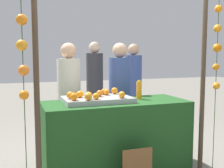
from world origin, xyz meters
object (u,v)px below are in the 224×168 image
at_px(orange_0, 89,95).
at_px(vendor_left, 69,105).
at_px(stall_counter, 116,136).
at_px(orange_1, 88,96).
at_px(juice_bottle, 139,90).
at_px(vendor_right, 120,101).

distance_m(orange_0, vendor_left, 0.72).
relative_size(stall_counter, orange_1, 20.37).
xyz_separation_m(orange_0, juice_bottle, (0.70, 0.12, 0.01)).
height_order(orange_0, juice_bottle, juice_bottle).
bearing_deg(juice_bottle, stall_counter, -168.72).
distance_m(stall_counter, vendor_left, 0.84).
xyz_separation_m(stall_counter, vendor_left, (-0.46, 0.63, 0.31)).
bearing_deg(vendor_right, vendor_left, -177.42).
bearing_deg(orange_1, vendor_left, 94.65).
height_order(stall_counter, orange_1, orange_1).
bearing_deg(orange_1, stall_counter, 22.26).
bearing_deg(vendor_left, orange_0, -81.59).
height_order(orange_1, vendor_left, vendor_left).
xyz_separation_m(orange_0, orange_1, (-0.04, -0.11, 0.00)).
relative_size(orange_1, vendor_right, 0.05).
bearing_deg(vendor_left, juice_bottle, -35.00).
xyz_separation_m(orange_0, vendor_left, (-0.10, 0.68, -0.22)).
bearing_deg(stall_counter, orange_1, -157.74).
bearing_deg(vendor_left, stall_counter, -53.83).
distance_m(juice_bottle, vendor_right, 0.64).
bearing_deg(orange_1, juice_bottle, 17.33).
bearing_deg(stall_counter, vendor_left, 126.17).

